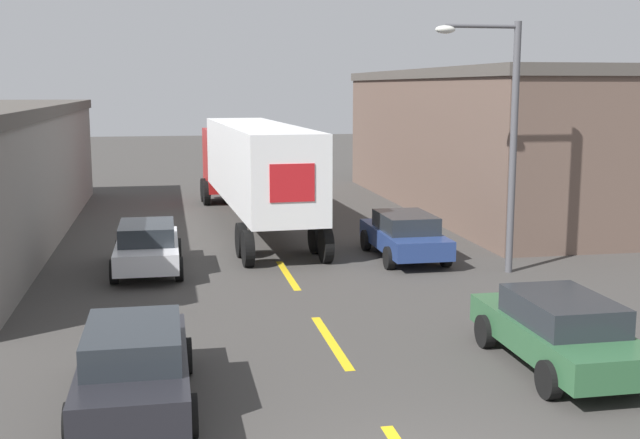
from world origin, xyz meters
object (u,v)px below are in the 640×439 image
semi_truck (251,163)px  parked_car_right_mid (404,234)px  parked_car_right_near (559,330)px  parked_car_left_near (134,363)px  parked_car_left_far (147,246)px  street_lamp (504,128)px

semi_truck → parked_car_right_mid: 8.11m
parked_car_right_mid → semi_truck: bearing=120.4°
parked_car_right_near → parked_car_left_near: size_ratio=1.00×
parked_car_left_far → semi_truck: bearing=62.2°
parked_car_left_near → parked_car_right_mid: (7.80, 10.45, 0.00)m
parked_car_left_far → parked_car_right_near: bearing=-51.3°
parked_car_left_near → parked_car_right_mid: same height
parked_car_left_near → parked_car_left_far: size_ratio=1.00×
parked_car_right_near → parked_car_left_near: (-7.80, -0.39, 0.00)m
parked_car_right_near → street_lamp: bearing=74.7°
parked_car_right_near → street_lamp: street_lamp is taller
parked_car_right_mid → street_lamp: size_ratio=0.64×
street_lamp → parked_car_left_far: bearing=168.3°
semi_truck → parked_car_left_far: 8.27m
semi_truck → parked_car_right_mid: size_ratio=3.55×
street_lamp → parked_car_right_mid: bearing=131.6°
semi_truck → parked_car_left_far: size_ratio=3.55×
semi_truck → parked_car_right_mid: bearing=-62.1°
semi_truck → parked_car_right_near: bearing=-79.2°
parked_car_right_mid → street_lamp: street_lamp is taller
parked_car_right_near → semi_truck: bearing=103.4°
semi_truck → parked_car_left_near: bearing=-104.9°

